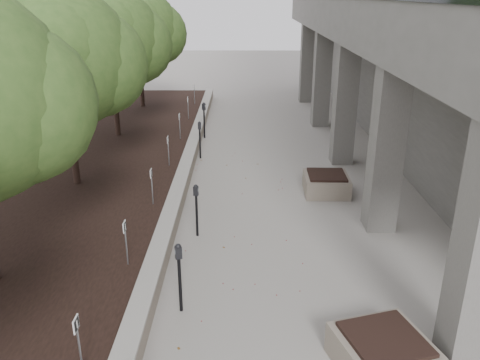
{
  "coord_description": "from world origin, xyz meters",
  "views": [
    {
      "loc": [
        -0.05,
        -5.06,
        5.58
      ],
      "look_at": [
        -0.09,
        6.55,
        1.05
      ],
      "focal_mm": 36.42,
      "sensor_mm": 36.0,
      "label": 1
    }
  ],
  "objects_px": {
    "crabapple_tree_5": "(139,48)",
    "parking_meter_4": "(200,140)",
    "parking_meter_5": "(204,120)",
    "parking_meter_3": "(197,211)",
    "parking_meter_2": "(180,278)",
    "crabapple_tree_4": "(112,63)",
    "planter_back": "(326,183)",
    "crabapple_tree_3": "(65,89)",
    "planter_front": "(383,353)"
  },
  "relations": [
    {
      "from": "crabapple_tree_5",
      "to": "parking_meter_5",
      "type": "relative_size",
      "value": 3.72
    },
    {
      "from": "parking_meter_5",
      "to": "parking_meter_3",
      "type": "bearing_deg",
      "value": -65.32
    },
    {
      "from": "crabapple_tree_3",
      "to": "parking_meter_2",
      "type": "distance_m",
      "value": 7.01
    },
    {
      "from": "planter_back",
      "to": "parking_meter_4",
      "type": "bearing_deg",
      "value": 141.34
    },
    {
      "from": "crabapple_tree_3",
      "to": "planter_back",
      "type": "bearing_deg",
      "value": 1.74
    },
    {
      "from": "parking_meter_2",
      "to": "parking_meter_4",
      "type": "bearing_deg",
      "value": 72.01
    },
    {
      "from": "planter_back",
      "to": "crabapple_tree_5",
      "type": "bearing_deg",
      "value": 126.53
    },
    {
      "from": "crabapple_tree_3",
      "to": "planter_front",
      "type": "distance_m",
      "value": 10.26
    },
    {
      "from": "planter_back",
      "to": "parking_meter_2",
      "type": "bearing_deg",
      "value": -122.36
    },
    {
      "from": "planter_front",
      "to": "parking_meter_2",
      "type": "bearing_deg",
      "value": 155.67
    },
    {
      "from": "crabapple_tree_3",
      "to": "crabapple_tree_4",
      "type": "xyz_separation_m",
      "value": [
        0.0,
        5.0,
        0.0
      ]
    },
    {
      "from": "crabapple_tree_4",
      "to": "parking_meter_3",
      "type": "relative_size",
      "value": 4.05
    },
    {
      "from": "planter_back",
      "to": "parking_meter_3",
      "type": "bearing_deg",
      "value": -142.71
    },
    {
      "from": "parking_meter_3",
      "to": "parking_meter_4",
      "type": "height_order",
      "value": "parking_meter_4"
    },
    {
      "from": "crabapple_tree_4",
      "to": "planter_back",
      "type": "bearing_deg",
      "value": -33.42
    },
    {
      "from": "parking_meter_5",
      "to": "planter_back",
      "type": "distance_m",
      "value": 6.99
    },
    {
      "from": "parking_meter_5",
      "to": "planter_front",
      "type": "xyz_separation_m",
      "value": [
        3.71,
        -12.94,
        -0.42
      ]
    },
    {
      "from": "crabapple_tree_5",
      "to": "parking_meter_4",
      "type": "xyz_separation_m",
      "value": [
        3.28,
        -6.61,
        -2.45
      ]
    },
    {
      "from": "crabapple_tree_4",
      "to": "crabapple_tree_5",
      "type": "relative_size",
      "value": 1.0
    },
    {
      "from": "parking_meter_3",
      "to": "parking_meter_5",
      "type": "xyz_separation_m",
      "value": [
        -0.43,
        8.44,
        0.06
      ]
    },
    {
      "from": "crabapple_tree_4",
      "to": "parking_meter_3",
      "type": "xyz_separation_m",
      "value": [
        3.68,
        -7.5,
        -2.45
      ]
    },
    {
      "from": "crabapple_tree_3",
      "to": "parking_meter_5",
      "type": "relative_size",
      "value": 3.72
    },
    {
      "from": "crabapple_tree_4",
      "to": "crabapple_tree_5",
      "type": "height_order",
      "value": "same"
    },
    {
      "from": "crabapple_tree_4",
      "to": "parking_meter_2",
      "type": "bearing_deg",
      "value": -70.91
    },
    {
      "from": "parking_meter_2",
      "to": "parking_meter_3",
      "type": "height_order",
      "value": "parking_meter_2"
    },
    {
      "from": "crabapple_tree_3",
      "to": "crabapple_tree_4",
      "type": "height_order",
      "value": "same"
    },
    {
      "from": "crabapple_tree_4",
      "to": "crabapple_tree_3",
      "type": "bearing_deg",
      "value": -90.0
    },
    {
      "from": "crabapple_tree_3",
      "to": "crabapple_tree_5",
      "type": "height_order",
      "value": "same"
    },
    {
      "from": "crabapple_tree_5",
      "to": "parking_meter_3",
      "type": "bearing_deg",
      "value": -73.6
    },
    {
      "from": "parking_meter_4",
      "to": "parking_meter_5",
      "type": "height_order",
      "value": "parking_meter_5"
    },
    {
      "from": "planter_front",
      "to": "parking_meter_3",
      "type": "bearing_deg",
      "value": 126.16
    },
    {
      "from": "parking_meter_2",
      "to": "planter_back",
      "type": "xyz_separation_m",
      "value": [
        3.61,
        5.7,
        -0.41
      ]
    },
    {
      "from": "crabapple_tree_5",
      "to": "parking_meter_5",
      "type": "bearing_deg",
      "value": -51.29
    },
    {
      "from": "parking_meter_2",
      "to": "planter_back",
      "type": "height_order",
      "value": "parking_meter_2"
    },
    {
      "from": "parking_meter_2",
      "to": "planter_front",
      "type": "xyz_separation_m",
      "value": [
        3.33,
        -1.51,
        -0.39
      ]
    },
    {
      "from": "crabapple_tree_5",
      "to": "planter_back",
      "type": "height_order",
      "value": "crabapple_tree_5"
    },
    {
      "from": "crabapple_tree_4",
      "to": "parking_meter_4",
      "type": "bearing_deg",
      "value": -26.16
    },
    {
      "from": "crabapple_tree_5",
      "to": "parking_meter_3",
      "type": "relative_size",
      "value": 4.05
    },
    {
      "from": "crabapple_tree_4",
      "to": "parking_meter_2",
      "type": "relative_size",
      "value": 3.86
    },
    {
      "from": "crabapple_tree_5",
      "to": "parking_meter_4",
      "type": "bearing_deg",
      "value": -63.59
    },
    {
      "from": "parking_meter_5",
      "to": "crabapple_tree_4",
      "type": "bearing_deg",
      "value": -142.02
    },
    {
      "from": "parking_meter_4",
      "to": "planter_front",
      "type": "xyz_separation_m",
      "value": [
        3.68,
        -10.38,
        -0.36
      ]
    },
    {
      "from": "parking_meter_5",
      "to": "planter_back",
      "type": "relative_size",
      "value": 1.14
    },
    {
      "from": "crabapple_tree_4",
      "to": "parking_meter_4",
      "type": "xyz_separation_m",
      "value": [
        3.28,
        -1.61,
        -2.45
      ]
    },
    {
      "from": "crabapple_tree_4",
      "to": "parking_meter_5",
      "type": "bearing_deg",
      "value": 16.2
    },
    {
      "from": "planter_back",
      "to": "crabapple_tree_3",
      "type": "bearing_deg",
      "value": -178.26
    },
    {
      "from": "crabapple_tree_3",
      "to": "planter_back",
      "type": "xyz_separation_m",
      "value": [
        7.24,
        0.22,
        -2.82
      ]
    },
    {
      "from": "parking_meter_3",
      "to": "crabapple_tree_5",
      "type": "bearing_deg",
      "value": 120.05
    },
    {
      "from": "parking_meter_3",
      "to": "crabapple_tree_3",
      "type": "bearing_deg",
      "value": 159.48
    },
    {
      "from": "crabapple_tree_5",
      "to": "planter_back",
      "type": "bearing_deg",
      "value": -53.47
    }
  ]
}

